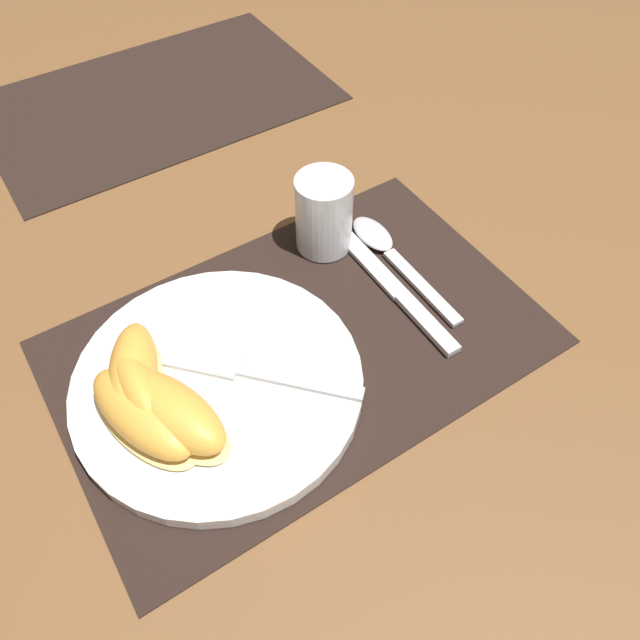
{
  "coord_description": "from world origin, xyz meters",
  "views": [
    {
      "loc": [
        -0.19,
        -0.32,
        0.51
      ],
      "look_at": [
        0.02,
        -0.0,
        0.02
      ],
      "focal_mm": 35.0,
      "sensor_mm": 36.0,
      "label": 1
    }
  ],
  "objects_px": {
    "fork": "(246,370)",
    "citrus_wedge_1": "(140,392)",
    "juice_glass": "(324,218)",
    "knife": "(392,286)",
    "plate": "(218,383)",
    "spoon": "(385,247)",
    "citrus_wedge_2": "(143,415)",
    "citrus_wedge_3": "(172,413)",
    "citrus_wedge_0": "(134,376)"
  },
  "relations": [
    {
      "from": "fork",
      "to": "citrus_wedge_1",
      "type": "distance_m",
      "value": 0.1
    },
    {
      "from": "juice_glass",
      "to": "knife",
      "type": "relative_size",
      "value": 0.41
    },
    {
      "from": "plate",
      "to": "juice_glass",
      "type": "xyz_separation_m",
      "value": [
        0.19,
        0.11,
        0.03
      ]
    },
    {
      "from": "plate",
      "to": "spoon",
      "type": "relative_size",
      "value": 1.48
    },
    {
      "from": "plate",
      "to": "spoon",
      "type": "bearing_deg",
      "value": 14.26
    },
    {
      "from": "juice_glass",
      "to": "citrus_wedge_2",
      "type": "xyz_separation_m",
      "value": [
        -0.26,
        -0.12,
        -0.01
      ]
    },
    {
      "from": "juice_glass",
      "to": "spoon",
      "type": "height_order",
      "value": "juice_glass"
    },
    {
      "from": "spoon",
      "to": "citrus_wedge_3",
      "type": "relative_size",
      "value": 1.36
    },
    {
      "from": "spoon",
      "to": "citrus_wedge_0",
      "type": "height_order",
      "value": "citrus_wedge_0"
    },
    {
      "from": "plate",
      "to": "citrus_wedge_1",
      "type": "bearing_deg",
      "value": 170.45
    },
    {
      "from": "citrus_wedge_0",
      "to": "citrus_wedge_3",
      "type": "distance_m",
      "value": 0.05
    },
    {
      "from": "juice_glass",
      "to": "knife",
      "type": "xyz_separation_m",
      "value": [
        0.02,
        -0.1,
        -0.04
      ]
    },
    {
      "from": "knife",
      "to": "fork",
      "type": "distance_m",
      "value": 0.19
    },
    {
      "from": "citrus_wedge_2",
      "to": "citrus_wedge_3",
      "type": "relative_size",
      "value": 1.01
    },
    {
      "from": "citrus_wedge_1",
      "to": "plate",
      "type": "bearing_deg",
      "value": -9.55
    },
    {
      "from": "citrus_wedge_3",
      "to": "juice_glass",
      "type": "bearing_deg",
      "value": 28.33
    },
    {
      "from": "knife",
      "to": "spoon",
      "type": "bearing_deg",
      "value": 61.05
    },
    {
      "from": "plate",
      "to": "juice_glass",
      "type": "distance_m",
      "value": 0.22
    },
    {
      "from": "juice_glass",
      "to": "fork",
      "type": "xyz_separation_m",
      "value": [
        -0.16,
        -0.12,
        -0.02
      ]
    },
    {
      "from": "knife",
      "to": "citrus_wedge_3",
      "type": "bearing_deg",
      "value": -172.88
    },
    {
      "from": "fork",
      "to": "citrus_wedge_0",
      "type": "bearing_deg",
      "value": 156.26
    },
    {
      "from": "spoon",
      "to": "plate",
      "type": "bearing_deg",
      "value": -165.74
    },
    {
      "from": "knife",
      "to": "citrus_wedge_1",
      "type": "relative_size",
      "value": 2.24
    },
    {
      "from": "fork",
      "to": "citrus_wedge_0",
      "type": "height_order",
      "value": "citrus_wedge_0"
    },
    {
      "from": "citrus_wedge_1",
      "to": "citrus_wedge_2",
      "type": "xyz_separation_m",
      "value": [
        -0.01,
        -0.02,
        -0.0
      ]
    },
    {
      "from": "citrus_wedge_0",
      "to": "citrus_wedge_2",
      "type": "xyz_separation_m",
      "value": [
        -0.01,
        -0.04,
        -0.0
      ]
    },
    {
      "from": "citrus_wedge_0",
      "to": "spoon",
      "type": "bearing_deg",
      "value": 5.54
    },
    {
      "from": "fork",
      "to": "citrus_wedge_1",
      "type": "height_order",
      "value": "citrus_wedge_1"
    },
    {
      "from": "fork",
      "to": "citrus_wedge_3",
      "type": "relative_size",
      "value": 1.14
    },
    {
      "from": "citrus_wedge_2",
      "to": "juice_glass",
      "type": "bearing_deg",
      "value": 24.14
    },
    {
      "from": "plate",
      "to": "citrus_wedge_1",
      "type": "xyz_separation_m",
      "value": [
        -0.07,
        0.01,
        0.03
      ]
    },
    {
      "from": "spoon",
      "to": "citrus_wedge_2",
      "type": "distance_m",
      "value": 0.32
    },
    {
      "from": "fork",
      "to": "citrus_wedge_2",
      "type": "bearing_deg",
      "value": -179.56
    },
    {
      "from": "juice_glass",
      "to": "fork",
      "type": "height_order",
      "value": "juice_glass"
    },
    {
      "from": "citrus_wedge_1",
      "to": "citrus_wedge_0",
      "type": "bearing_deg",
      "value": 83.83
    },
    {
      "from": "plate",
      "to": "spoon",
      "type": "distance_m",
      "value": 0.25
    },
    {
      "from": "plate",
      "to": "citrus_wedge_0",
      "type": "xyz_separation_m",
      "value": [
        -0.06,
        0.03,
        0.03
      ]
    },
    {
      "from": "juice_glass",
      "to": "citrus_wedge_0",
      "type": "distance_m",
      "value": 0.27
    },
    {
      "from": "citrus_wedge_3",
      "to": "plate",
      "type": "bearing_deg",
      "value": 22.61
    },
    {
      "from": "juice_glass",
      "to": "citrus_wedge_1",
      "type": "bearing_deg",
      "value": -159.22
    },
    {
      "from": "juice_glass",
      "to": "citrus_wedge_3",
      "type": "relative_size",
      "value": 0.66
    },
    {
      "from": "citrus_wedge_1",
      "to": "citrus_wedge_2",
      "type": "height_order",
      "value": "citrus_wedge_1"
    },
    {
      "from": "plate",
      "to": "knife",
      "type": "relative_size",
      "value": 1.24
    },
    {
      "from": "fork",
      "to": "citrus_wedge_1",
      "type": "bearing_deg",
      "value": 168.07
    },
    {
      "from": "spoon",
      "to": "citrus_wedge_3",
      "type": "xyz_separation_m",
      "value": [
        -0.29,
        -0.08,
        0.03
      ]
    },
    {
      "from": "knife",
      "to": "plate",
      "type": "bearing_deg",
      "value": -176.92
    },
    {
      "from": "spoon",
      "to": "citrus_wedge_1",
      "type": "bearing_deg",
      "value": -170.77
    },
    {
      "from": "spoon",
      "to": "citrus_wedge_2",
      "type": "height_order",
      "value": "citrus_wedge_2"
    },
    {
      "from": "juice_glass",
      "to": "citrus_wedge_1",
      "type": "relative_size",
      "value": 0.91
    },
    {
      "from": "knife",
      "to": "citrus_wedge_2",
      "type": "distance_m",
      "value": 0.29
    }
  ]
}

